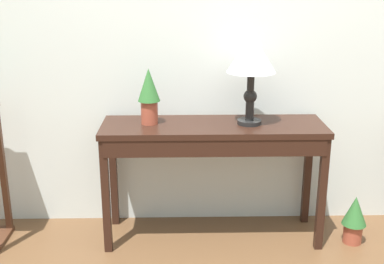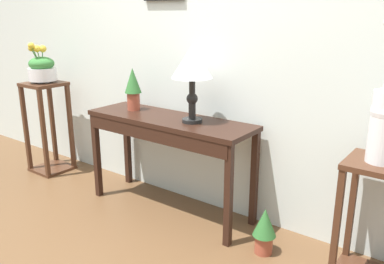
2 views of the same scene
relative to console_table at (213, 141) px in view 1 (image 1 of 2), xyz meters
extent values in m
cube|color=silver|center=(0.11, 0.32, 0.76)|extent=(9.00, 0.10, 2.80)
cube|color=black|center=(0.00, 0.02, 0.08)|extent=(1.33, 0.41, 0.03)
cube|color=black|center=(0.00, -0.16, 0.02)|extent=(1.27, 0.03, 0.10)
cube|color=black|center=(-0.63, -0.15, -0.29)|extent=(0.04, 0.04, 0.71)
cube|color=black|center=(0.63, -0.15, -0.29)|extent=(0.04, 0.04, 0.71)
cube|color=black|center=(-0.63, 0.20, -0.29)|extent=(0.04, 0.04, 0.71)
cube|color=black|center=(0.63, 0.20, -0.29)|extent=(0.04, 0.04, 0.71)
cylinder|color=black|center=(0.21, 0.02, 0.11)|extent=(0.14, 0.14, 0.02)
cylinder|color=black|center=(0.21, 0.02, 0.20)|extent=(0.05, 0.05, 0.14)
sphere|color=black|center=(0.21, 0.02, 0.27)|extent=(0.08, 0.08, 0.08)
cylinder|color=black|center=(0.21, 0.02, 0.34)|extent=(0.04, 0.04, 0.14)
cone|color=silver|center=(0.21, 0.02, 0.52)|extent=(0.29, 0.29, 0.22)
cylinder|color=#9E4733|center=(-0.38, 0.05, 0.17)|extent=(0.10, 0.10, 0.14)
cone|color=#2D662D|center=(-0.38, 0.05, 0.34)|extent=(0.13, 0.13, 0.19)
cube|color=#472819|center=(-1.31, 0.11, -0.21)|extent=(0.04, 0.04, 0.81)
cylinder|color=#9E4733|center=(0.87, -0.09, -0.58)|extent=(0.11, 0.11, 0.13)
cone|color=#2D662D|center=(0.87, -0.09, -0.42)|extent=(0.15, 0.15, 0.18)
camera|label=1|loc=(-0.19, -2.81, 0.95)|focal=46.53mm
camera|label=2|loc=(1.83, -2.15, 0.83)|focal=37.20mm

